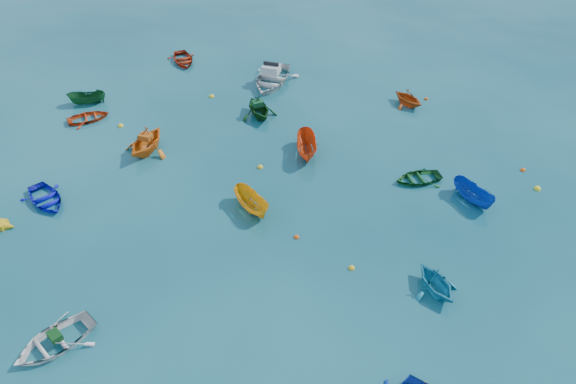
# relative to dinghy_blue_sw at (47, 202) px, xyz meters

# --- Properties ---
(ground) EXTENTS (160.00, 160.00, 0.00)m
(ground) POSITION_rel_dinghy_blue_sw_xyz_m (13.19, -2.75, 0.00)
(ground) COLOR #0A3F4B
(ground) RESTS_ON ground
(dinghy_blue_sw) EXTENTS (3.79, 3.71, 0.64)m
(dinghy_blue_sw) POSITION_rel_dinghy_blue_sw_xyz_m (0.00, 0.00, 0.00)
(dinghy_blue_sw) COLOR #0F12C0
(dinghy_blue_sw) RESTS_ON ground
(dinghy_white_near) EXTENTS (4.09, 4.28, 0.72)m
(dinghy_white_near) POSITION_rel_dinghy_blue_sw_xyz_m (4.80, -8.80, 0.00)
(dinghy_white_near) COLOR white
(dinghy_white_near) RESTS_ON ground
(dinghy_orange_w) EXTENTS (3.45, 3.80, 1.72)m
(dinghy_orange_w) POSITION_rel_dinghy_blue_sw_xyz_m (3.93, 5.49, 0.00)
(dinghy_orange_w) COLOR orange
(dinghy_orange_w) RESTS_ON ground
(sampan_yellow_mid) EXTENTS (2.81, 2.93, 1.14)m
(sampan_yellow_mid) POSITION_rel_dinghy_blue_sw_xyz_m (11.40, 0.97, 0.00)
(sampan_yellow_mid) COLOR #F5A815
(sampan_yellow_mid) RESTS_ON ground
(dinghy_green_e) EXTENTS (3.31, 2.88, 0.57)m
(dinghy_green_e) POSITION_rel_dinghy_blue_sw_xyz_m (20.42, 4.85, 0.00)
(dinghy_green_e) COLOR #145621
(dinghy_green_e) RESTS_ON ground
(dinghy_cyan_se) EXTENTS (3.19, 3.31, 1.34)m
(dinghy_cyan_se) POSITION_rel_dinghy_blue_sw_xyz_m (20.88, -3.49, 0.00)
(dinghy_cyan_se) COLOR teal
(dinghy_cyan_se) RESTS_ON ground
(dinghy_red_nw) EXTENTS (3.38, 3.14, 0.57)m
(dinghy_red_nw) POSITION_rel_dinghy_blue_sw_xyz_m (-1.20, 8.46, 0.00)
(dinghy_red_nw) COLOR red
(dinghy_red_nw) RESTS_ON ground
(sampan_orange_n) EXTENTS (1.75, 3.40, 1.25)m
(sampan_orange_n) POSITION_rel_dinghy_blue_sw_xyz_m (13.75, 6.58, 0.00)
(sampan_orange_n) COLOR #DA4714
(sampan_orange_n) RESTS_ON ground
(dinghy_green_n) EXTENTS (3.61, 3.74, 1.51)m
(dinghy_green_n) POSITION_rel_dinghy_blue_sw_xyz_m (10.01, 10.54, 0.00)
(dinghy_green_n) COLOR #0F4114
(dinghy_green_n) RESTS_ON ground
(sampan_blue_far) EXTENTS (2.63, 2.86, 1.10)m
(sampan_blue_far) POSITION_rel_dinghy_blue_sw_xyz_m (23.33, 3.43, 0.00)
(sampan_blue_far) COLOR #0D3DAA
(sampan_blue_far) RESTS_ON ground
(dinghy_red_far) EXTENTS (3.42, 3.78, 0.64)m
(dinghy_red_far) POSITION_rel_dinghy_blue_sw_xyz_m (2.63, 17.69, 0.00)
(dinghy_red_far) COLOR #A8280E
(dinghy_red_far) RESTS_ON ground
(dinghy_orange_far) EXTENTS (3.15, 3.14, 1.26)m
(dinghy_orange_far) POSITION_rel_dinghy_blue_sw_xyz_m (20.02, 13.50, 0.00)
(dinghy_orange_far) COLOR #BC4B11
(dinghy_orange_far) RESTS_ON ground
(sampan_green_far) EXTENTS (2.75, 1.70, 1.00)m
(sampan_green_far) POSITION_rel_dinghy_blue_sw_xyz_m (-2.15, 10.48, 0.00)
(sampan_green_far) COLOR #124E21
(sampan_green_far) RESTS_ON ground
(motorboat_white) EXTENTS (4.12, 5.25, 1.59)m
(motorboat_white) POSITION_rel_dinghy_blue_sw_xyz_m (10.11, 15.25, 0.00)
(motorboat_white) COLOR silver
(motorboat_white) RESTS_ON ground
(tarp_green_a) EXTENTS (0.76, 0.73, 0.29)m
(tarp_green_a) POSITION_rel_dinghy_blue_sw_xyz_m (4.86, -8.72, 0.51)
(tarp_green_a) COLOR #0F3E15
(tarp_green_a) RESTS_ON dinghy_white_near
(tarp_orange_a) EXTENTS (0.83, 0.70, 0.36)m
(tarp_orange_a) POSITION_rel_dinghy_blue_sw_xyz_m (3.94, 5.54, 1.04)
(tarp_orange_a) COLOR #BC5413
(tarp_orange_a) RESTS_ON dinghy_orange_w
(tarp_green_b) EXTENTS (0.90, 0.84, 0.35)m
(tarp_green_b) POSITION_rel_dinghy_blue_sw_xyz_m (9.96, 10.62, 0.93)
(tarp_green_b) COLOR #124B24
(tarp_green_b) RESTS_ON dinghy_green_n
(buoy_ye_a) EXTENTS (0.32, 0.32, 0.32)m
(buoy_ye_a) POSITION_rel_dinghy_blue_sw_xyz_m (17.00, -2.63, 0.00)
(buoy_ye_a) COLOR yellow
(buoy_ye_a) RESTS_ON ground
(buoy_ye_b) EXTENTS (0.36, 0.36, 0.36)m
(buoy_ye_b) POSITION_rel_dinghy_blue_sw_xyz_m (1.19, 8.00, 0.00)
(buoy_ye_b) COLOR yellow
(buoy_ye_b) RESTS_ON ground
(buoy_or_c) EXTENTS (0.29, 0.29, 0.29)m
(buoy_or_c) POSITION_rel_dinghy_blue_sw_xyz_m (14.08, -0.87, 0.00)
(buoy_or_c) COLOR #EC500C
(buoy_or_c) RESTS_ON ground
(buoy_ye_c) EXTENTS (0.35, 0.35, 0.35)m
(buoy_ye_c) POSITION_rel_dinghy_blue_sw_xyz_m (11.14, 4.80, 0.00)
(buoy_ye_c) COLOR yellow
(buoy_ye_c) RESTS_ON ground
(buoy_or_d) EXTENTS (0.31, 0.31, 0.31)m
(buoy_or_d) POSITION_rel_dinghy_blue_sw_xyz_m (26.66, 6.71, 0.00)
(buoy_or_d) COLOR #FB580D
(buoy_or_d) RESTS_ON ground
(buoy_ye_d) EXTENTS (0.37, 0.37, 0.37)m
(buoy_ye_d) POSITION_rel_dinghy_blue_sw_xyz_m (6.20, 12.64, 0.00)
(buoy_ye_d) COLOR yellow
(buoy_ye_d) RESTS_ON ground
(buoy_or_e) EXTENTS (0.30, 0.30, 0.30)m
(buoy_or_e) POSITION_rel_dinghy_blue_sw_xyz_m (21.37, 14.43, 0.00)
(buoy_or_e) COLOR #D54F0B
(buoy_or_e) RESTS_ON ground
(buoy_ye_e) EXTENTS (0.39, 0.39, 0.39)m
(buoy_ye_e) POSITION_rel_dinghy_blue_sw_xyz_m (27.15, 5.00, 0.00)
(buoy_ye_e) COLOR yellow
(buoy_ye_e) RESTS_ON ground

